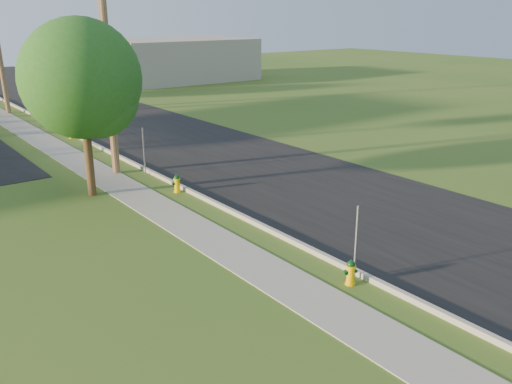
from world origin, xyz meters
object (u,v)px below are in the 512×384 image
hydrant_near (351,272)px  tree_verge (85,83)px  hydrant_mid (177,184)px  hydrant_far (71,131)px  utility_pole_mid (107,53)px

hydrant_near → tree_verge: bearing=102.7°
hydrant_mid → hydrant_far: bearing=89.9°
hydrant_mid → utility_pole_mid: bearing=101.2°
utility_pole_mid → tree_verge: 3.03m
hydrant_mid → tree_verge: bearing=148.6°
hydrant_mid → hydrant_far: (0.02, 11.60, 0.03)m
utility_pole_mid → tree_verge: bearing=-128.5°
tree_verge → hydrant_mid: (2.58, -1.57, -3.77)m
utility_pole_mid → tree_verge: size_ratio=1.53×
tree_verge → hydrant_near: 11.54m
tree_verge → hydrant_far: bearing=75.5°
hydrant_near → hydrant_mid: bearing=88.8°
tree_verge → hydrant_mid: size_ratio=9.10×
hydrant_mid → hydrant_near: bearing=-91.2°
utility_pole_mid → hydrant_far: utility_pole_mid is taller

